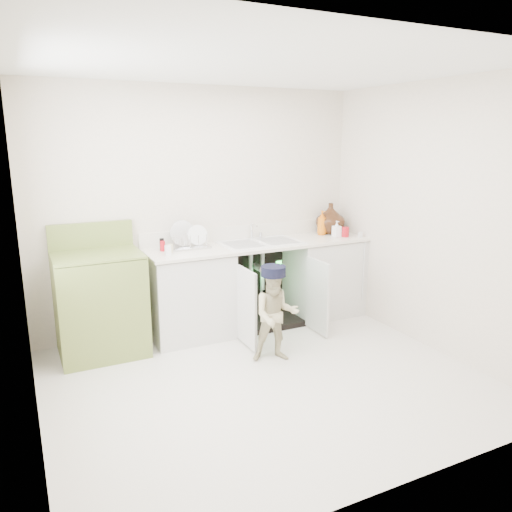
% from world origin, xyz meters
% --- Properties ---
extents(ground, '(3.50, 3.50, 0.00)m').
position_xyz_m(ground, '(0.00, 0.00, 0.00)').
color(ground, silver).
rests_on(ground, ground).
extents(room_shell, '(6.00, 5.50, 1.26)m').
position_xyz_m(room_shell, '(0.00, 0.00, 1.25)').
color(room_shell, beige).
rests_on(room_shell, ground).
extents(counter_run, '(2.44, 1.02, 1.25)m').
position_xyz_m(counter_run, '(0.59, 1.21, 0.48)').
color(counter_run, silver).
rests_on(counter_run, ground).
extents(avocado_stove, '(0.78, 0.65, 1.20)m').
position_xyz_m(avocado_stove, '(-1.13, 1.18, 0.50)').
color(avocado_stove, olive).
rests_on(avocado_stove, ground).
extents(repair_worker, '(0.61, 0.77, 0.88)m').
position_xyz_m(repair_worker, '(0.26, 0.32, 0.45)').
color(repair_worker, beige).
rests_on(repair_worker, ground).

